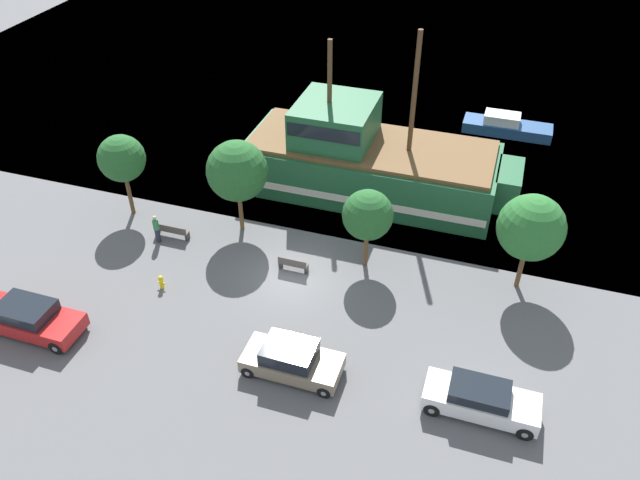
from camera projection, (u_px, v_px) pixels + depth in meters
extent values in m
plane|color=#5B5B5E|center=(293.00, 278.00, 32.30)|extent=(160.00, 160.00, 0.00)
plane|color=slate|center=(437.00, 15.00, 65.39)|extent=(80.00, 80.00, 0.00)
cube|color=#1E5633|center=(370.00, 169.00, 38.00)|extent=(15.04, 5.98, 2.98)
cube|color=silver|center=(370.00, 175.00, 38.28)|extent=(14.74, 6.06, 0.45)
cube|color=#1E5633|center=(508.00, 185.00, 35.74)|extent=(1.40, 3.29, 2.08)
cube|color=brown|center=(371.00, 146.00, 37.02)|extent=(14.44, 5.51, 0.25)
cube|color=#1E5633|center=(335.00, 121.00, 36.79)|extent=(4.51, 4.79, 2.29)
cube|color=black|center=(335.00, 116.00, 36.58)|extent=(4.29, 4.85, 0.82)
cylinder|color=#4C331E|center=(414.00, 93.00, 34.23)|extent=(0.28, 0.28, 7.05)
cylinder|color=#4C331E|center=(330.00, 91.00, 35.75)|extent=(0.28, 0.28, 5.99)
cube|color=navy|center=(507.00, 128.00, 44.55)|extent=(6.17, 1.88, 0.77)
cube|color=silver|center=(502.00, 118.00, 44.22)|extent=(2.47, 1.46, 0.66)
cube|color=black|center=(513.00, 120.00, 44.04)|extent=(0.12, 1.31, 0.53)
cube|color=#B21E1E|center=(32.00, 321.00, 28.96)|extent=(4.86, 1.94, 0.71)
cube|color=black|center=(25.00, 310.00, 28.60)|extent=(2.53, 1.74, 0.58)
cylinder|color=black|center=(56.00, 347.00, 27.99)|extent=(0.71, 0.22, 0.71)
cylinder|color=gray|center=(56.00, 347.00, 27.99)|extent=(0.27, 0.25, 0.27)
cylinder|color=black|center=(80.00, 321.00, 29.31)|extent=(0.71, 0.22, 0.71)
cylinder|color=gray|center=(80.00, 321.00, 29.31)|extent=(0.27, 0.25, 0.27)
cylinder|color=black|center=(12.00, 303.00, 30.26)|extent=(0.71, 0.22, 0.71)
cylinder|color=gray|center=(12.00, 303.00, 30.26)|extent=(0.27, 0.25, 0.27)
cube|color=#7F705B|center=(292.00, 363.00, 27.02)|extent=(4.31, 1.91, 0.66)
cube|color=black|center=(289.00, 352.00, 26.65)|extent=(2.24, 1.72, 0.65)
cylinder|color=black|center=(324.00, 392.00, 26.10)|extent=(0.60, 0.22, 0.60)
cylinder|color=gray|center=(324.00, 392.00, 26.10)|extent=(0.23, 0.25, 0.23)
cylinder|color=black|center=(336.00, 362.00, 27.40)|extent=(0.60, 0.22, 0.60)
cylinder|color=gray|center=(336.00, 362.00, 27.40)|extent=(0.23, 0.25, 0.23)
cylinder|color=black|center=(248.00, 372.00, 26.95)|extent=(0.60, 0.22, 0.60)
cylinder|color=gray|center=(248.00, 372.00, 26.95)|extent=(0.23, 0.25, 0.23)
cylinder|color=black|center=(263.00, 344.00, 28.25)|extent=(0.60, 0.22, 0.60)
cylinder|color=gray|center=(263.00, 344.00, 28.25)|extent=(0.23, 0.25, 0.23)
cube|color=white|center=(481.00, 401.00, 25.31)|extent=(4.63, 1.71, 0.74)
cube|color=black|center=(480.00, 391.00, 24.97)|extent=(2.41, 1.54, 0.46)
cylinder|color=black|center=(525.00, 433.00, 24.46)|extent=(0.68, 0.22, 0.68)
cylinder|color=gray|center=(525.00, 433.00, 24.46)|extent=(0.26, 0.25, 0.26)
cylinder|color=black|center=(527.00, 403.00, 25.61)|extent=(0.68, 0.22, 0.68)
cylinder|color=gray|center=(527.00, 403.00, 25.61)|extent=(0.26, 0.25, 0.26)
cylinder|color=black|center=(432.00, 409.00, 25.36)|extent=(0.68, 0.22, 0.68)
cylinder|color=gray|center=(432.00, 409.00, 25.36)|extent=(0.26, 0.25, 0.26)
cylinder|color=black|center=(438.00, 381.00, 26.51)|extent=(0.68, 0.22, 0.68)
cylinder|color=gray|center=(438.00, 381.00, 26.51)|extent=(0.26, 0.25, 0.26)
cylinder|color=yellow|center=(162.00, 283.00, 31.52)|extent=(0.22, 0.22, 0.56)
sphere|color=yellow|center=(160.00, 278.00, 31.30)|extent=(0.25, 0.25, 0.25)
cylinder|color=yellow|center=(159.00, 282.00, 31.54)|extent=(0.10, 0.09, 0.09)
cylinder|color=yellow|center=(164.00, 284.00, 31.47)|extent=(0.10, 0.09, 0.09)
cube|color=#4C4742|center=(172.00, 230.00, 34.85)|extent=(1.99, 0.45, 0.05)
cube|color=#4C4742|center=(170.00, 229.00, 34.56)|extent=(1.99, 0.06, 0.40)
cube|color=#2D2D2D|center=(158.00, 230.00, 35.21)|extent=(0.12, 0.36, 0.40)
cube|color=#2D2D2D|center=(187.00, 236.00, 34.75)|extent=(0.12, 0.36, 0.40)
cube|color=#4C4742|center=(293.00, 263.00, 32.54)|extent=(1.56, 0.45, 0.05)
cube|color=#4C4742|center=(292.00, 262.00, 32.26)|extent=(1.56, 0.06, 0.40)
cube|color=#2D2D2D|center=(281.00, 264.00, 32.86)|extent=(0.12, 0.36, 0.40)
cube|color=#2D2D2D|center=(306.00, 270.00, 32.51)|extent=(0.12, 0.36, 0.40)
cylinder|color=#232838|center=(158.00, 235.00, 34.47)|extent=(0.27, 0.27, 0.85)
cylinder|color=#337F4C|center=(156.00, 224.00, 34.02)|extent=(0.32, 0.32, 0.65)
sphere|color=beige|center=(154.00, 218.00, 33.75)|extent=(0.23, 0.23, 0.23)
cylinder|color=brown|center=(130.00, 194.00, 36.15)|extent=(0.24, 0.24, 2.57)
sphere|color=#235B28|center=(122.00, 158.00, 34.68)|extent=(2.65, 2.65, 2.65)
cylinder|color=brown|center=(241.00, 211.00, 34.96)|extent=(0.24, 0.24, 2.42)
sphere|color=#235B28|center=(237.00, 171.00, 33.36)|extent=(3.33, 3.33, 3.33)
cylinder|color=brown|center=(366.00, 249.00, 32.52)|extent=(0.24, 0.24, 2.11)
sphere|color=#235B28|center=(368.00, 215.00, 31.20)|extent=(2.60, 2.60, 2.60)
cylinder|color=brown|center=(521.00, 268.00, 31.12)|extent=(0.24, 0.24, 2.30)
sphere|color=#286B2D|center=(531.00, 228.00, 29.57)|extent=(3.24, 3.24, 3.24)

